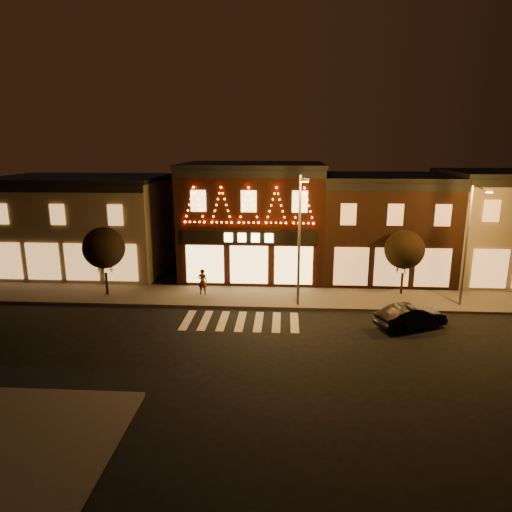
# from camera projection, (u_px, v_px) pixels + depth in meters

# --- Properties ---
(ground) EXTENTS (120.00, 120.00, 0.00)m
(ground) POSITION_uv_depth(u_px,v_px,m) (233.00, 353.00, 21.74)
(ground) COLOR black
(ground) RESTS_ON ground
(sidewalk_far) EXTENTS (44.00, 4.00, 0.15)m
(sidewalk_far) POSITION_uv_depth(u_px,v_px,m) (278.00, 298.00, 29.35)
(sidewalk_far) COLOR #47423D
(sidewalk_far) RESTS_ON ground
(sidewalk_near) EXTENTS (7.00, 7.00, 0.15)m
(sidewalk_near) POSITION_uv_depth(u_px,v_px,m) (7.00, 447.00, 14.85)
(sidewalk_near) COLOR #47423D
(sidewalk_near) RESTS_ON ground
(building_left) EXTENTS (12.20, 8.28, 7.30)m
(building_left) POSITION_uv_depth(u_px,v_px,m) (85.00, 224.00, 35.23)
(building_left) COLOR #7B6E57
(building_left) RESTS_ON ground
(building_pulp) EXTENTS (10.20, 8.34, 8.30)m
(building_pulp) POSITION_uv_depth(u_px,v_px,m) (253.00, 219.00, 34.30)
(building_pulp) COLOR black
(building_pulp) RESTS_ON ground
(building_right_a) EXTENTS (9.20, 8.28, 7.50)m
(building_right_a) POSITION_uv_depth(u_px,v_px,m) (381.00, 226.00, 33.82)
(building_right_a) COLOR black
(building_right_a) RESTS_ON ground
(building_right_b) EXTENTS (9.20, 8.28, 7.80)m
(building_right_b) POSITION_uv_depth(u_px,v_px,m) (507.00, 225.00, 33.23)
(building_right_b) COLOR #7B6E57
(building_right_b) RESTS_ON ground
(streetlamp_mid) EXTENTS (0.53, 1.79, 7.78)m
(streetlamp_mid) POSITION_uv_depth(u_px,v_px,m) (300.00, 231.00, 26.59)
(streetlamp_mid) COLOR #59595E
(streetlamp_mid) RESTS_ON sidewalk_far
(streetlamp_right) EXTENTS (0.68, 1.64, 7.18)m
(streetlamp_right) POSITION_uv_depth(u_px,v_px,m) (469.00, 237.00, 26.64)
(streetlamp_right) COLOR #59595E
(streetlamp_right) RESTS_ON sidewalk_far
(tree_left) EXTENTS (2.64, 2.64, 4.42)m
(tree_left) POSITION_uv_depth(u_px,v_px,m) (104.00, 248.00, 29.01)
(tree_left) COLOR black
(tree_left) RESTS_ON sidewalk_far
(tree_right) EXTENTS (2.52, 2.52, 4.21)m
(tree_right) POSITION_uv_depth(u_px,v_px,m) (404.00, 250.00, 29.22)
(tree_right) COLOR black
(tree_right) RESTS_ON sidewalk_far
(dark_sedan) EXTENTS (4.07, 2.75, 1.27)m
(dark_sedan) POSITION_uv_depth(u_px,v_px,m) (411.00, 316.00, 24.60)
(dark_sedan) COLOR black
(dark_sedan) RESTS_ON ground
(pedestrian) EXTENTS (0.67, 0.49, 1.69)m
(pedestrian) POSITION_uv_depth(u_px,v_px,m) (203.00, 282.00, 29.58)
(pedestrian) COLOR gray
(pedestrian) RESTS_ON sidewalk_far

